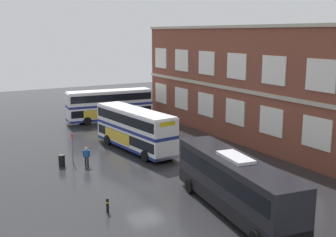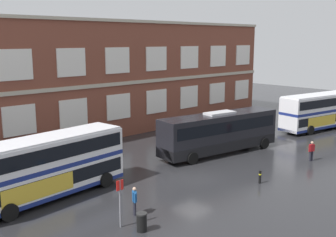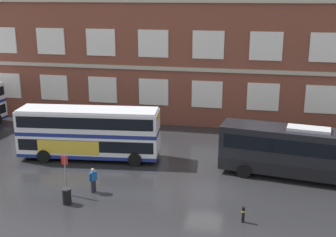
{
  "view_description": "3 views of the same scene",
  "coord_description": "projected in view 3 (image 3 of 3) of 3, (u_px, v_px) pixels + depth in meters",
  "views": [
    {
      "loc": [
        26.55,
        -13.31,
        11.43
      ],
      "look_at": [
        -2.85,
        3.63,
        4.42
      ],
      "focal_mm": 44.74,
      "sensor_mm": 36.0,
      "label": 1
    },
    {
      "loc": [
        -21.25,
        -19.7,
        10.12
      ],
      "look_at": [
        -0.83,
        1.75,
        4.39
      ],
      "focal_mm": 43.73,
      "sensor_mm": 36.0,
      "label": 2
    },
    {
      "loc": [
        2.97,
        -27.09,
        12.73
      ],
      "look_at": [
        -3.3,
        3.76,
        3.67
      ],
      "focal_mm": 46.86,
      "sensor_mm": 36.0,
      "label": 3
    }
  ],
  "objects": [
    {
      "name": "brick_terminal_building",
      "position": [
        238.0,
        62.0,
        44.69
      ],
      "size": [
        52.76,
        8.19,
        12.14
      ],
      "color": "brown",
      "rests_on": "ground"
    },
    {
      "name": "safety_bollard_west",
      "position": [
        243.0,
        214.0,
        25.12
      ],
      "size": [
        0.19,
        0.19,
        0.95
      ],
      "color": "black",
      "rests_on": "ground"
    },
    {
      "name": "bus_stand_flag",
      "position": [
        65.0,
        172.0,
        28.2
      ],
      "size": [
        0.44,
        0.1,
        2.7
      ],
      "color": "slate",
      "rests_on": "ground"
    },
    {
      "name": "touring_coach",
      "position": [
        306.0,
        153.0,
        30.62
      ],
      "size": [
        12.25,
        4.33,
        3.8
      ],
      "color": "black",
      "rests_on": "ground"
    },
    {
      "name": "waiting_passenger",
      "position": [
        93.0,
        179.0,
        28.78
      ],
      "size": [
        0.43,
        0.59,
        1.7
      ],
      "color": "black",
      "rests_on": "ground"
    },
    {
      "name": "ground_plane",
      "position": [
        208.0,
        177.0,
        31.49
      ],
      "size": [
        120.0,
        120.0,
        0.0
      ],
      "primitive_type": "plane",
      "color": "#232326"
    },
    {
      "name": "double_decker_middle",
      "position": [
        89.0,
        132.0,
        34.43
      ],
      "size": [
        11.21,
        3.72,
        4.07
      ],
      "color": "silver",
      "rests_on": "ground"
    },
    {
      "name": "station_litter_bin",
      "position": [
        67.0,
        196.0,
        27.32
      ],
      "size": [
        0.6,
        0.6,
        1.03
      ],
      "color": "black",
      "rests_on": "ground"
    }
  ]
}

